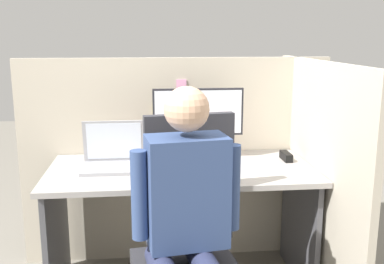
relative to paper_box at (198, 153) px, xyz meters
name	(u,v)px	position (x,y,z in m)	size (l,w,h in m)	color
cubicle_panel_back	(176,160)	(-0.12, 0.22, -0.10)	(2.03, 0.05, 1.36)	#B7AD99
cubicle_panel_right	(316,178)	(0.67, -0.24, -0.10)	(0.04, 1.37, 1.36)	#B7AD99
desk	(181,197)	(-0.12, -0.16, -0.22)	(1.53, 0.72, 0.75)	#9E9993
paper_box	(198,153)	(0.00, 0.00, 0.00)	(0.29, 0.24, 0.08)	red
monitor	(198,116)	(0.00, 0.00, 0.23)	(0.55, 0.20, 0.36)	#232328
laptop	(114,159)	(-0.51, -0.13, 0.01)	(0.36, 0.26, 0.27)	#99999E
mouse	(162,171)	(-0.23, -0.29, -0.02)	(0.07, 0.05, 0.04)	black
stapler	(286,156)	(0.54, -0.07, -0.01)	(0.04, 0.14, 0.05)	black
carrot_toy	(159,175)	(-0.26, -0.38, -0.01)	(0.05, 0.16, 0.05)	orange
office_chair	(188,237)	(-0.13, -0.73, -0.21)	(0.54, 0.57, 1.14)	#2D2D33
person	(186,217)	(-0.16, -0.91, -0.03)	(0.48, 0.50, 1.30)	#282D4C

